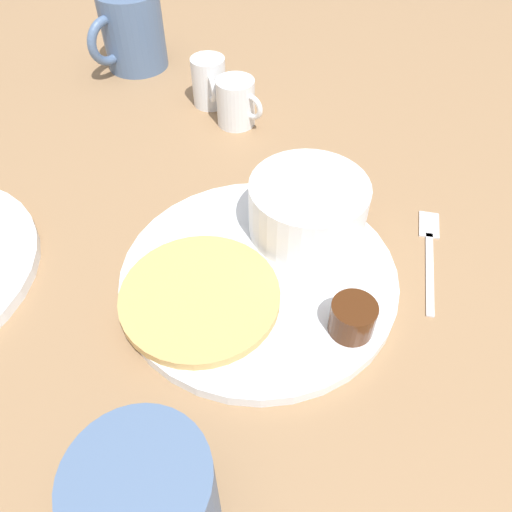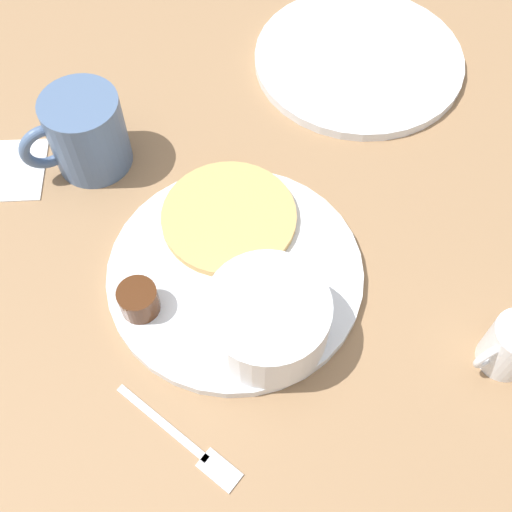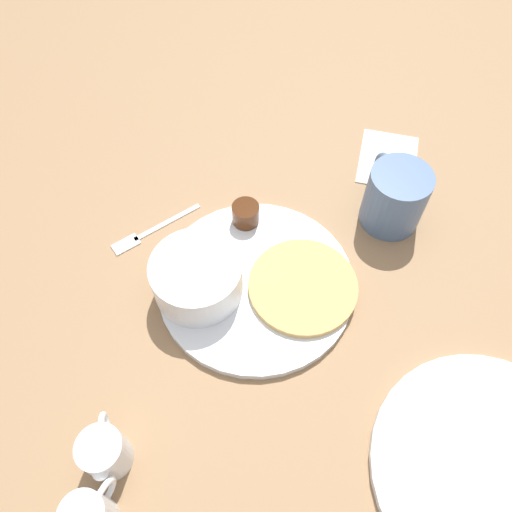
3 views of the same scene
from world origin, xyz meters
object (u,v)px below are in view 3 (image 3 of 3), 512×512
Objects in this scene: coffee_mug at (394,197)px; creamer_pitcher_near at (105,452)px; plate at (256,283)px; bowl at (197,277)px; fork at (147,233)px.

creamer_pitcher_near is at bearing 163.88° from coffee_mug.
plate is 0.22m from coffee_mug.
bowl is 0.22m from creamer_pitcher_near.
coffee_mug is (0.19, -0.11, 0.04)m from plate.
creamer_pitcher_near is (-0.46, 0.13, -0.01)m from coffee_mug.
bowl is at bearing 145.73° from coffee_mug.
creamer_pitcher_near is 0.46× the size of fork.
plate is 0.18m from fork.
bowl is at bearing 128.70° from plate.
coffee_mug is 0.77× the size of fork.
coffee_mug is 1.65× the size of creamer_pitcher_near.
creamer_pitcher_near is at bearing -171.91° from bowl.
fork is (0.04, 0.12, -0.04)m from bowl.
creamer_pitcher_near is (-0.22, -0.03, -0.01)m from bowl.
coffee_mug is at bearing -16.12° from creamer_pitcher_near.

